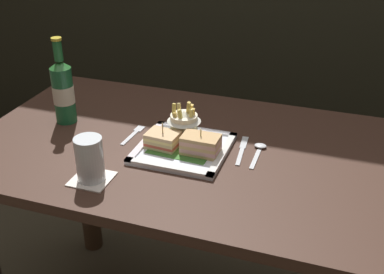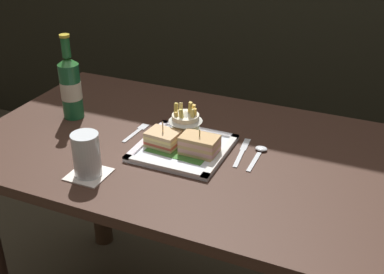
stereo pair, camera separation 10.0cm
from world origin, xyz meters
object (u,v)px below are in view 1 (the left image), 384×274
dining_table (200,193)px  beer_bottle (63,90)px  fork (134,134)px  sandwich_half_left (163,140)px  square_plate (183,149)px  sandwich_half_right (201,145)px  fries_cup (184,122)px  spoon (259,150)px  knife (242,149)px  water_glass (90,161)px

dining_table → beer_bottle: 0.53m
fork → sandwich_half_left: bearing=-25.7°
dining_table → square_plate: square_plate is taller
sandwich_half_right → fries_cup: fries_cup is taller
fries_cup → fork: 0.17m
sandwich_half_right → fries_cup: 0.11m
square_plate → spoon: bearing=18.3°
sandwich_half_left → square_plate: bearing=13.1°
square_plate → fries_cup: bearing=107.6°
beer_bottle → knife: beer_bottle is taller
square_plate → knife: square_plate is taller
sandwich_half_right → fries_cup: (-0.08, 0.07, 0.02)m
water_glass → fork: size_ratio=0.91×
sandwich_half_left → water_glass: 0.24m
square_plate → beer_bottle: size_ratio=0.92×
sandwich_half_left → fries_cup: 0.09m
fork → knife: (0.33, 0.02, 0.00)m
water_glass → knife: size_ratio=0.70×
square_plate → water_glass: (-0.17, -0.22, 0.05)m
dining_table → water_glass: size_ratio=11.50×
fries_cup → knife: size_ratio=0.69×
water_glass → beer_bottle: bearing=131.4°
water_glass → spoon: bearing=37.2°
dining_table → sandwich_half_right: sandwich_half_right is taller
sandwich_half_left → fork: (-0.12, 0.06, -0.03)m
sandwich_half_right → knife: sandwich_half_right is taller
dining_table → sandwich_half_left: 0.22m
dining_table → spoon: 0.23m
water_glass → square_plate: bearing=51.8°
sandwich_half_left → beer_bottle: (-0.36, 0.07, 0.07)m
dining_table → water_glass: (-0.21, -0.25, 0.21)m
fries_cup → spoon: 0.23m
knife → square_plate: bearing=-159.2°
sandwich_half_right → knife: size_ratio=0.63×
dining_table → sandwich_half_left: size_ratio=14.06×
square_plate → sandwich_half_right: size_ratio=2.40×
sandwich_half_left → knife: bearing=18.9°
sandwich_half_left → fries_cup: size_ratio=0.83×
beer_bottle → square_plate: bearing=-8.0°
sandwich_half_left → knife: 0.23m
sandwich_half_left → dining_table: bearing=23.7°
dining_table → fork: size_ratio=10.43×
dining_table → fries_cup: (-0.06, 0.03, 0.22)m
square_plate → fork: (-0.18, 0.04, -0.01)m
square_plate → fries_cup: fries_cup is taller
knife → sandwich_half_right: bearing=-144.2°
water_glass → knife: (0.33, 0.28, -0.05)m
dining_table → knife: knife is taller
sandwich_half_right → fork: bearing=166.1°
dining_table → knife: 0.20m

